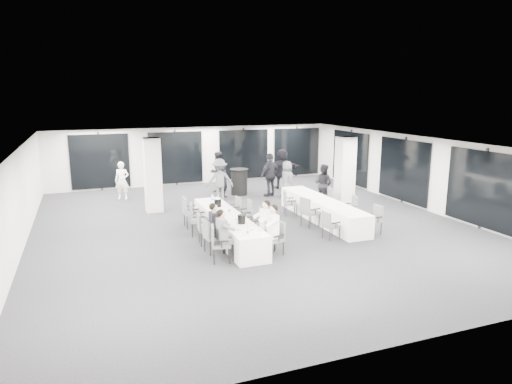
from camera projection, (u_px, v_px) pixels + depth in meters
room at (264, 178)px, 16.54m from camera, size 14.04×16.04×2.84m
column_left at (153, 175)px, 17.16m from camera, size 0.60×0.60×2.80m
column_right at (345, 173)px, 17.58m from camera, size 0.60×0.60×2.80m
banquet_table_main at (228, 227)px, 14.10m from camera, size 0.90×5.00×0.75m
banquet_table_side at (322, 210)px, 16.10m from camera, size 0.90×5.00×0.75m
cocktail_table at (239, 182)px, 20.19m from camera, size 0.83×0.83×1.15m
chair_main_left_near at (218, 241)px, 12.09m from camera, size 0.60×0.63×0.99m
chair_main_left_second at (211, 234)px, 12.75m from camera, size 0.54×0.58×0.96m
chair_main_left_mid at (204, 227)px, 13.49m from camera, size 0.52×0.57×0.95m
chair_main_left_fourth at (196, 217)px, 14.34m from camera, size 0.63×0.66×1.03m
chair_main_left_far at (189, 210)px, 15.23m from camera, size 0.52×0.59×1.03m
chair_main_right_near at (276, 236)px, 12.66m from camera, size 0.57×0.60×0.93m
chair_main_right_second at (269, 231)px, 13.14m from camera, size 0.49×0.54×0.93m
chair_main_right_mid at (256, 221)px, 14.06m from camera, size 0.54×0.58×0.96m
chair_main_right_fourth at (246, 213)px, 14.95m from camera, size 0.54×0.59×0.99m
chair_main_right_far at (235, 208)px, 15.96m from camera, size 0.49×0.53×0.86m
chair_side_left_near at (329, 224)px, 14.00m from camera, size 0.49×0.53×0.86m
chair_side_left_mid at (308, 210)px, 15.25m from camera, size 0.61×0.64×1.01m
chair_side_left_far at (288, 201)px, 16.73m from camera, size 0.56×0.59×0.92m
chair_side_right_near at (375, 218)px, 14.57m from camera, size 0.50×0.55×0.92m
chair_side_right_mid at (351, 207)px, 15.85m from camera, size 0.55×0.58×0.93m
chair_side_right_far at (327, 198)px, 17.39m from camera, size 0.51×0.55×0.89m
seated_guest_a at (224, 232)px, 12.07m from camera, size 0.50×0.38×1.44m
seated_guest_b at (216, 225)px, 12.76m from camera, size 0.50×0.38×1.44m
seated_guest_c at (271, 227)px, 12.53m from camera, size 0.50×0.38×1.44m
seated_guest_d at (263, 222)px, 13.02m from camera, size 0.50×0.38×1.44m
standing_guest_a at (224, 178)px, 19.50m from camera, size 0.80×0.80×1.71m
standing_guest_b at (218, 169)px, 20.74m from camera, size 1.17×1.04×2.07m
standing_guest_c at (220, 177)px, 18.92m from camera, size 1.36×0.79×2.00m
standing_guest_d at (270, 172)px, 19.72m from camera, size 1.44×1.14×2.15m
standing_guest_e at (287, 177)px, 19.59m from camera, size 0.67×0.94×1.78m
standing_guest_f at (282, 166)px, 21.44m from camera, size 2.08×1.16×2.14m
standing_guest_g at (122, 178)px, 19.26m from camera, size 0.79×0.71×1.81m
standing_guest_h at (323, 181)px, 18.47m from camera, size 0.93×1.04×1.84m
ice_bucket_near at (241, 219)px, 13.06m from camera, size 0.23×0.23×0.26m
ice_bucket_far at (218, 203)px, 15.01m from camera, size 0.23×0.23×0.27m
water_bottle_a at (248, 231)px, 12.03m from camera, size 0.06×0.06×0.20m
water_bottle_b at (229, 210)px, 14.19m from camera, size 0.07×0.07×0.23m
water_bottle_c at (212, 198)px, 15.68m from camera, size 0.08×0.08×0.25m
plate_a at (238, 230)px, 12.45m from camera, size 0.19×0.19×0.03m
plate_b at (251, 230)px, 12.41m from camera, size 0.20×0.20×0.03m
plate_c at (236, 219)px, 13.47m from camera, size 0.20×0.20×0.03m
wine_glass at (259, 230)px, 11.94m from camera, size 0.08×0.08×0.20m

